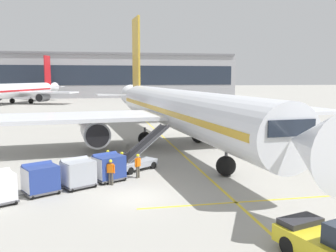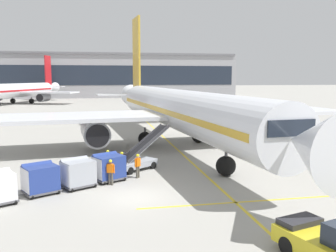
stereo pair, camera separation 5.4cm
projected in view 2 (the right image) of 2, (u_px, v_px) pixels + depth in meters
ground_plane at (136, 198)px, 21.78m from camera, size 600.00×600.00×0.00m
parked_airplane at (175, 109)px, 37.79m from camera, size 38.21×48.46×16.12m
belt_loader at (137, 158)px, 28.41m from camera, size 4.91×4.08×3.30m
baggage_cart_lead at (108, 167)px, 25.24m from camera, size 2.77×2.37×1.91m
baggage_cart_second at (78, 172)px, 23.71m from camera, size 2.77×2.37×1.91m
baggage_cart_third at (40, 178)px, 22.36m from camera, size 2.77×2.37×1.91m
pushback_tug at (334, 245)px, 13.81m from camera, size 3.23×4.81×1.83m
ground_crew_by_loader at (122, 162)px, 26.69m from camera, size 0.55×0.34×1.74m
ground_crew_by_carts at (138, 164)px, 25.94m from camera, size 0.44×0.43×1.74m
ground_crew_marshaller at (108, 160)px, 27.35m from camera, size 0.35×0.55×1.74m
ground_crew_wingwalker at (111, 170)px, 24.22m from camera, size 0.54×0.36×1.74m
safety_cone_engine_keepout at (120, 155)px, 32.17m from camera, size 0.54×0.54×0.62m
safety_cone_wingtip at (128, 156)px, 31.77m from camera, size 0.66×0.66×0.75m
apron_guidance_line_lead_in at (175, 147)px, 37.41m from camera, size 0.20×110.00×0.01m
apron_guidance_line_stop_bar at (240, 202)px, 20.99m from camera, size 12.00×0.20×0.01m
terminal_building at (83, 76)px, 133.46m from camera, size 110.85×19.35×15.70m
distant_airplane at (20, 90)px, 99.17m from camera, size 31.79×39.95×13.94m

